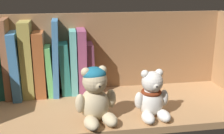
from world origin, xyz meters
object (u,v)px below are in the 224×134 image
at_px(book_12, 90,67).
at_px(teddy_bear_smaller, 152,97).
at_px(book_5, 28,59).
at_px(book_8, 56,57).
at_px(book_9, 65,68).
at_px(teddy_bear_larger, 95,96).
at_px(book_10, 73,61).
at_px(book_11, 82,60).
at_px(book_4, 17,64).
at_px(book_2, 1,72).
at_px(book_3, 8,58).
at_px(book_6, 40,63).
at_px(book_7, 50,69).

relative_size(book_12, teddy_bear_smaller, 1.24).
distance_m(book_5, book_8, 0.09).
distance_m(book_9, teddy_bear_larger, 0.24).
bearing_deg(book_10, book_9, 180.00).
relative_size(book_11, teddy_bear_larger, 1.42).
relative_size(book_4, book_9, 1.24).
bearing_deg(book_2, book_11, 0.00).
height_order(book_3, book_4, book_3).
relative_size(book_2, book_4, 0.75).
xyz_separation_m(book_11, teddy_bear_smaller, (0.17, -0.22, -0.05)).
height_order(book_6, teddy_bear_smaller, book_6).
relative_size(book_5, book_8, 0.99).
relative_size(book_5, book_9, 1.42).
distance_m(book_3, book_5, 0.06).
distance_m(book_8, teddy_bear_larger, 0.25).
distance_m(book_2, book_4, 0.06).
xyz_separation_m(book_6, book_10, (0.11, 0.00, 0.00)).
relative_size(book_4, book_12, 1.26).
distance_m(book_6, book_8, 0.05).
height_order(book_4, book_6, book_4).
relative_size(book_4, book_10, 1.00).
bearing_deg(book_2, book_4, 0.00).
bearing_deg(book_8, book_6, 180.00).
bearing_deg(book_10, book_7, 180.00).
bearing_deg(book_2, book_3, 0.00).
xyz_separation_m(book_8, book_12, (0.11, 0.00, -0.04)).
distance_m(book_3, book_6, 0.10).
height_order(book_2, book_8, book_8).
bearing_deg(book_11, book_9, 180.00).
distance_m(book_12, teddy_bear_larger, 0.23).
distance_m(book_2, book_12, 0.28).
distance_m(book_5, book_10, 0.14).
bearing_deg(teddy_bear_larger, book_4, 134.94).
distance_m(book_7, teddy_bear_smaller, 0.36).
distance_m(book_6, teddy_bear_larger, 0.27).
bearing_deg(book_4, teddy_bear_larger, -45.06).
relative_size(book_2, book_9, 0.93).
bearing_deg(book_8, book_9, 0.00).
relative_size(book_7, book_10, 0.77).
height_order(book_5, book_7, book_5).
xyz_separation_m(book_6, book_12, (0.16, 0.00, -0.02)).
bearing_deg(book_11, book_8, 180.00).
relative_size(book_7, book_11, 0.76).
bearing_deg(book_8, book_5, 180.00).
bearing_deg(teddy_bear_larger, book_3, 138.05).
distance_m(book_3, book_11, 0.23).
distance_m(book_7, book_10, 0.08).
bearing_deg(teddy_bear_larger, book_12, 88.39).
bearing_deg(book_5, teddy_bear_larger, -49.74).
bearing_deg(book_4, book_11, 0.00).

